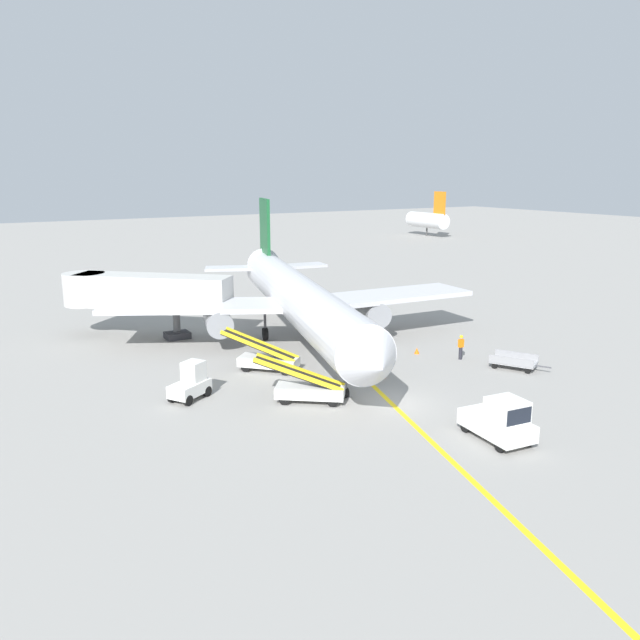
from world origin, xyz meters
TOP-DOWN VIEW (x-y plane):
  - ground_plane at (0.00, 0.00)m, footprint 300.00×300.00m
  - taxi_line_yellow at (1.38, 5.00)m, footprint 21.74×77.15m
  - airliner at (1.53, 13.73)m, footprint 27.84×34.76m
  - jet_bridge at (-8.18, 21.65)m, footprint 11.23×10.32m
  - pushback_tug at (1.46, -6.51)m, footprint 2.22×3.76m
  - baggage_tug_near_wing at (-9.25, 6.36)m, footprint 2.72×2.37m
  - belt_loader_forward_hold at (-3.34, 8.88)m, footprint 4.39×4.44m
  - belt_loader_aft_hold at (-3.83, 2.63)m, footprint 4.75×4.00m
  - baggage_cart_loaded at (10.63, 1.12)m, footprint 2.74×3.66m
  - ground_crew_marshaller at (9.11, 4.46)m, footprint 0.36×0.24m
  - ground_crew_wing_walker at (2.32, 4.51)m, footprint 0.36×0.24m
  - safety_cone_nose_left at (2.19, 3.85)m, footprint 0.36×0.36m
  - safety_cone_nose_right at (12.89, 1.81)m, footprint 0.36×0.36m
  - safety_cone_wingtip_left at (7.39, 7.00)m, footprint 0.36×0.36m
  - distant_aircraft_far_left at (62.35, 71.92)m, footprint 3.00×10.10m

SIDE VIEW (x-z plane):
  - ground_plane at x=0.00m, z-range 0.00..0.00m
  - taxi_line_yellow at x=1.38m, z-range 0.00..0.01m
  - safety_cone_nose_left at x=2.19m, z-range 0.00..0.44m
  - safety_cone_nose_right at x=12.89m, z-range 0.00..0.44m
  - safety_cone_wingtip_left at x=7.39m, z-range 0.00..0.44m
  - baggage_cart_loaded at x=10.63m, z-range 0.00..0.94m
  - belt_loader_forward_hold at x=-3.34m, z-range -0.52..2.07m
  - belt_loader_aft_hold at x=-3.83m, z-range -0.52..2.07m
  - ground_crew_marshaller at x=9.11m, z-range 0.06..1.76m
  - ground_crew_wing_walker at x=2.32m, z-range 0.06..1.76m
  - baggage_tug_near_wing at x=-9.25m, z-range -0.12..1.98m
  - pushback_tug at x=1.46m, z-range -0.11..2.09m
  - distant_aircraft_far_left at x=62.35m, z-range -1.18..7.62m
  - airliner at x=1.53m, z-range -1.63..8.47m
  - jet_bridge at x=-8.18m, z-range 1.12..5.97m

